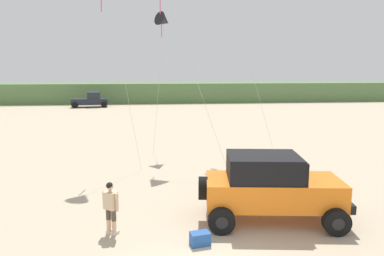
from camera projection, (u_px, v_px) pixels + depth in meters
dune_ridge at (141, 92)px, 54.29m from camera, size 90.00×6.85×2.88m
jeep at (271, 186)px, 11.72m from camera, size 4.98×2.90×2.26m
person_watching at (111, 205)px, 10.77m from camera, size 0.52×0.46×1.67m
cooler_box at (200, 239)px, 10.23m from camera, size 0.62×0.47×0.38m
distant_pickup at (91, 100)px, 46.91m from camera, size 4.78×2.85×1.98m
kite_white_parafoil at (164, 21)px, 21.06m from camera, size 1.44×2.02×8.36m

